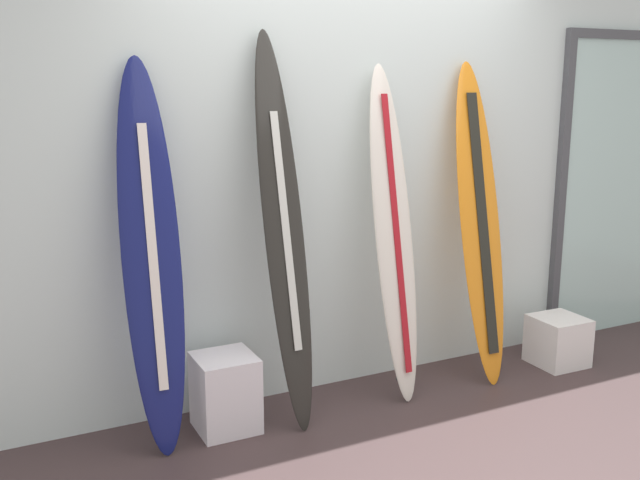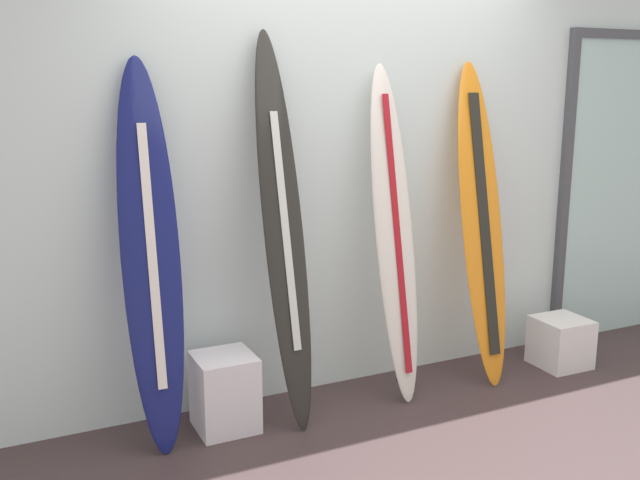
{
  "view_description": "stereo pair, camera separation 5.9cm",
  "coord_description": "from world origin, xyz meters",
  "px_view_note": "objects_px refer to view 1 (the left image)",
  "views": [
    {
      "loc": [
        -1.97,
        -2.4,
        1.77
      ],
      "look_at": [
        -0.3,
        0.95,
        0.95
      ],
      "focal_mm": 40.36,
      "sensor_mm": 36.0,
      "label": 1
    },
    {
      "loc": [
        -1.92,
        -2.42,
        1.77
      ],
      "look_at": [
        -0.3,
        0.95,
        0.95
      ],
      "focal_mm": 40.36,
      "sensor_mm": 36.0,
      "label": 2
    }
  ],
  "objects_px": {
    "surfboard_charcoal": "(284,231)",
    "surfboard_ivory": "(394,237)",
    "display_block_center": "(558,341)",
    "glass_door": "(618,181)",
    "surfboard_sunset": "(480,223)",
    "display_block_left": "(225,393)",
    "surfboard_navy": "(152,260)"
  },
  "relations": [
    {
      "from": "display_block_center",
      "to": "surfboard_navy",
      "type": "bearing_deg",
      "value": 176.92
    },
    {
      "from": "surfboard_ivory",
      "to": "display_block_center",
      "type": "height_order",
      "value": "surfboard_ivory"
    },
    {
      "from": "surfboard_charcoal",
      "to": "surfboard_navy",
      "type": "bearing_deg",
      "value": 177.16
    },
    {
      "from": "display_block_left",
      "to": "surfboard_sunset",
      "type": "bearing_deg",
      "value": 0.39
    },
    {
      "from": "surfboard_charcoal",
      "to": "surfboard_ivory",
      "type": "relative_size",
      "value": 1.09
    },
    {
      "from": "surfboard_navy",
      "to": "display_block_center",
      "type": "distance_m",
      "value": 2.66
    },
    {
      "from": "surfboard_ivory",
      "to": "glass_door",
      "type": "xyz_separation_m",
      "value": [
        2.02,
        0.23,
        0.16
      ]
    },
    {
      "from": "display_block_center",
      "to": "glass_door",
      "type": "distance_m",
      "value": 1.3
    },
    {
      "from": "surfboard_ivory",
      "to": "display_block_left",
      "type": "xyz_separation_m",
      "value": [
        -1.02,
        -0.01,
        -0.73
      ]
    },
    {
      "from": "glass_door",
      "to": "surfboard_sunset",
      "type": "bearing_deg",
      "value": -170.42
    },
    {
      "from": "surfboard_ivory",
      "to": "display_block_center",
      "type": "xyz_separation_m",
      "value": [
        1.18,
        -0.12,
        -0.77
      ]
    },
    {
      "from": "display_block_left",
      "to": "display_block_center",
      "type": "height_order",
      "value": "display_block_left"
    },
    {
      "from": "surfboard_navy",
      "to": "surfboard_sunset",
      "type": "xyz_separation_m",
      "value": [
        1.96,
        -0.02,
        0.01
      ]
    },
    {
      "from": "display_block_left",
      "to": "glass_door",
      "type": "height_order",
      "value": "glass_door"
    },
    {
      "from": "surfboard_navy",
      "to": "display_block_left",
      "type": "bearing_deg",
      "value": -4.9
    },
    {
      "from": "surfboard_navy",
      "to": "display_block_center",
      "type": "height_order",
      "value": "surfboard_navy"
    },
    {
      "from": "display_block_center",
      "to": "display_block_left",
      "type": "bearing_deg",
      "value": 177.2
    },
    {
      "from": "display_block_center",
      "to": "surfboard_ivory",
      "type": "bearing_deg",
      "value": 174.12
    },
    {
      "from": "surfboard_sunset",
      "to": "display_block_center",
      "type": "distance_m",
      "value": 0.99
    },
    {
      "from": "surfboard_charcoal",
      "to": "surfboard_ivory",
      "type": "distance_m",
      "value": 0.69
    },
    {
      "from": "surfboard_charcoal",
      "to": "display_block_center",
      "type": "relative_size",
      "value": 6.5
    },
    {
      "from": "surfboard_navy",
      "to": "surfboard_charcoal",
      "type": "distance_m",
      "value": 0.69
    },
    {
      "from": "surfboard_charcoal",
      "to": "glass_door",
      "type": "distance_m",
      "value": 2.71
    },
    {
      "from": "surfboard_navy",
      "to": "surfboard_ivory",
      "type": "xyz_separation_m",
      "value": [
        1.36,
        -0.01,
        -0.01
      ]
    },
    {
      "from": "surfboard_sunset",
      "to": "display_block_left",
      "type": "height_order",
      "value": "surfboard_sunset"
    },
    {
      "from": "surfboard_navy",
      "to": "display_block_left",
      "type": "xyz_separation_m",
      "value": [
        0.34,
        -0.03,
        -0.74
      ]
    },
    {
      "from": "surfboard_ivory",
      "to": "display_block_center",
      "type": "relative_size",
      "value": 5.98
    },
    {
      "from": "surfboard_charcoal",
      "to": "surfboard_ivory",
      "type": "bearing_deg",
      "value": 1.59
    },
    {
      "from": "surfboard_sunset",
      "to": "glass_door",
      "type": "height_order",
      "value": "glass_door"
    },
    {
      "from": "surfboard_navy",
      "to": "surfboard_sunset",
      "type": "relative_size",
      "value": 1.0
    },
    {
      "from": "display_block_center",
      "to": "glass_door",
      "type": "relative_size",
      "value": 0.15
    },
    {
      "from": "surfboard_navy",
      "to": "glass_door",
      "type": "bearing_deg",
      "value": 3.73
    }
  ]
}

